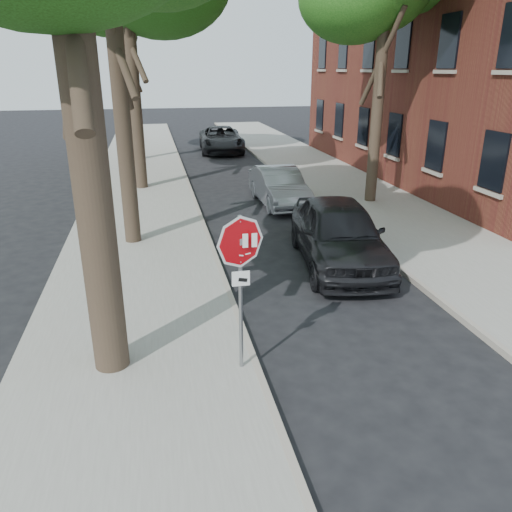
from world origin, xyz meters
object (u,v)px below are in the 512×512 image
at_px(car_b, 279,186).
at_px(car_d, 221,139).
at_px(tree_far, 125,15).
at_px(car_a, 339,233).
at_px(stop_sign, 241,264).

xyz_separation_m(car_b, car_d, (-0.34, 12.83, 0.07)).
distance_m(car_b, car_d, 12.84).
distance_m(tree_far, car_d, 8.46).
xyz_separation_m(car_a, car_d, (-0.34, 19.00, -0.09)).
height_order(stop_sign, car_a, stop_sign).
distance_m(tree_far, car_a, 18.70).
bearing_deg(tree_far, stop_sign, -84.54).
bearing_deg(car_a, car_d, 98.43).
height_order(tree_far, car_b, tree_far).
relative_size(stop_sign, car_a, 0.53).
bearing_deg(stop_sign, tree_far, 95.46).
relative_size(car_a, car_b, 1.19).
height_order(car_a, car_b, car_a).
height_order(stop_sign, car_d, stop_sign).
relative_size(tree_far, car_d, 1.74).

